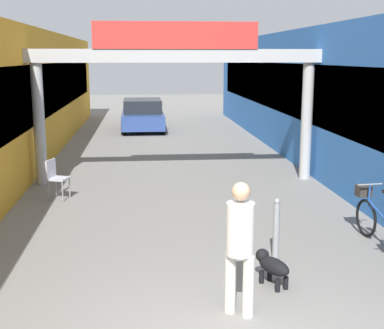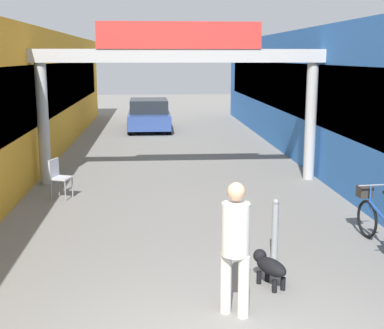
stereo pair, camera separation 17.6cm
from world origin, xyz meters
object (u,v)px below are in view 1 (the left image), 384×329
at_px(pedestrian_with_dog, 240,240).
at_px(bicycle_blue_second, 378,219).
at_px(bollard_post_metal, 276,229).
at_px(dog_on_leash, 272,265).
at_px(parked_car_blue, 143,115).
at_px(cafe_chair_aluminium_nearer, 55,175).

relative_size(pedestrian_with_dog, bicycle_blue_second, 0.99).
relative_size(bicycle_blue_second, bollard_post_metal, 1.68).
bearing_deg(dog_on_leash, parked_car_blue, 96.07).
bearing_deg(bollard_post_metal, parked_car_blue, 97.45).
bearing_deg(parked_car_blue, bollard_post_metal, -82.55).
bearing_deg(cafe_chair_aluminium_nearer, parked_car_blue, 80.14).
height_order(dog_on_leash, cafe_chair_aluminium_nearer, cafe_chair_aluminium_nearer).
bearing_deg(dog_on_leash, cafe_chair_aluminium_nearer, 126.73).
bearing_deg(dog_on_leash, bollard_post_metal, 72.43).
bearing_deg(parked_car_blue, pedestrian_with_dog, -86.23).
bearing_deg(dog_on_leash, bicycle_blue_second, 33.89).
bearing_deg(cafe_chair_aluminium_nearer, bollard_post_metal, -45.62).
bearing_deg(dog_on_leash, pedestrian_with_dog, -126.76).
relative_size(dog_on_leash, bicycle_blue_second, 0.39).
xyz_separation_m(pedestrian_with_dog, bicycle_blue_second, (2.79, 2.27, -0.52)).
xyz_separation_m(dog_on_leash, parked_car_blue, (-1.73, 16.25, 0.36)).
relative_size(bollard_post_metal, parked_car_blue, 0.25).
relative_size(cafe_chair_aluminium_nearer, parked_car_blue, 0.22).
xyz_separation_m(bicycle_blue_second, cafe_chair_aluminium_nearer, (-5.88, 3.48, 0.10)).
bearing_deg(bicycle_blue_second, pedestrian_with_dog, -140.80).
xyz_separation_m(cafe_chair_aluminium_nearer, parked_car_blue, (1.96, 11.30, 0.10)).
distance_m(dog_on_leash, parked_car_blue, 16.34).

